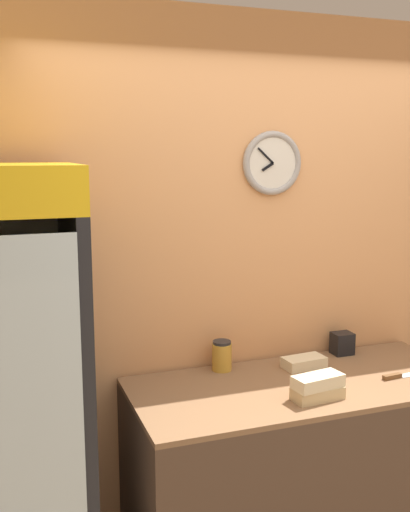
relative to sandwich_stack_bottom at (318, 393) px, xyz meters
The scene contains 8 objects.
wall_back 0.74m from the sandwich_stack_bottom, 85.51° to the left, with size 5.20×0.09×2.70m.
prep_counter 0.53m from the sandwich_stack_bottom, 76.52° to the left, with size 1.69×0.72×0.92m.
sandwich_stack_bottom is the anchor object (origin of this frame).
sandwich_stack_middle 0.06m from the sandwich_stack_bottom, ahead, with size 0.24×0.14×0.06m.
sandwich_flat_left 0.40m from the sandwich_stack_bottom, 69.55° to the left, with size 0.23×0.13×0.06m.
chefs_knife 0.55m from the sandwich_stack_bottom, 10.46° to the left, with size 0.34×0.06×0.02m.
condiment_jar 0.56m from the sandwich_stack_bottom, 119.05° to the left, with size 0.10×0.10×0.15m.
napkin_dispenser 0.66m from the sandwich_stack_bottom, 48.21° to the left, with size 0.11×0.09×0.12m.
Camera 1 is at (-1.38, -1.50, 2.02)m, focal length 42.00 mm.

